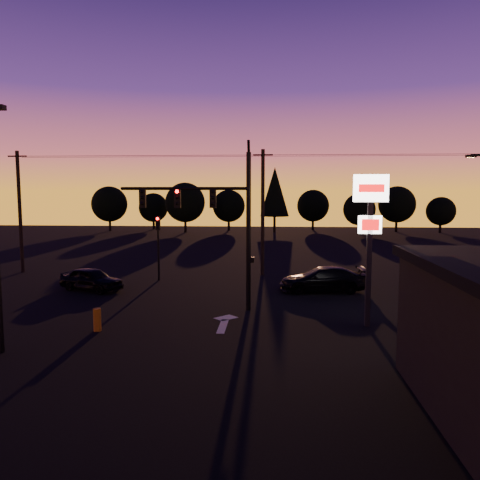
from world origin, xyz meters
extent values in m
plane|color=black|center=(0.00, 0.00, 0.00)|extent=(120.00, 120.00, 0.00)
cube|color=beige|center=(0.50, 1.00, 0.01)|extent=(0.35, 2.20, 0.01)
cube|color=beige|center=(0.50, 2.40, 0.01)|extent=(1.20, 1.20, 0.01)
cylinder|color=black|center=(1.50, 4.00, 4.00)|extent=(0.24, 0.24, 8.00)
cylinder|color=black|center=(1.50, 4.00, 8.20)|extent=(0.14, 0.52, 0.76)
cylinder|color=black|center=(-1.75, 4.00, 6.20)|extent=(6.50, 0.16, 0.16)
cube|color=black|center=(-0.30, 4.00, 5.70)|extent=(0.32, 0.22, 0.95)
sphere|color=black|center=(-0.30, 3.87, 6.05)|extent=(0.18, 0.18, 0.18)
sphere|color=black|center=(-0.30, 3.87, 5.75)|extent=(0.18, 0.18, 0.18)
sphere|color=black|center=(-0.30, 3.87, 5.45)|extent=(0.18, 0.18, 0.18)
cube|color=black|center=(-2.10, 4.00, 5.70)|extent=(0.32, 0.22, 0.95)
sphere|color=#FF0705|center=(-2.10, 3.87, 6.05)|extent=(0.18, 0.18, 0.18)
sphere|color=black|center=(-2.10, 3.87, 5.75)|extent=(0.18, 0.18, 0.18)
sphere|color=black|center=(-2.10, 3.87, 5.45)|extent=(0.18, 0.18, 0.18)
cube|color=black|center=(-3.90, 4.00, 5.70)|extent=(0.32, 0.22, 0.95)
sphere|color=black|center=(-3.90, 3.87, 6.05)|extent=(0.18, 0.18, 0.18)
sphere|color=black|center=(-3.90, 3.87, 5.75)|extent=(0.18, 0.18, 0.18)
sphere|color=black|center=(-3.90, 3.87, 5.45)|extent=(0.18, 0.18, 0.18)
cube|color=black|center=(1.68, 4.00, 2.60)|extent=(0.22, 0.18, 0.28)
cylinder|color=black|center=(-5.00, 11.50, 1.80)|extent=(0.14, 0.14, 3.60)
cube|color=black|center=(-5.00, 11.50, 3.90)|extent=(0.30, 0.20, 0.90)
sphere|color=#FF0705|center=(-5.00, 11.38, 4.22)|extent=(0.18, 0.18, 0.18)
sphere|color=black|center=(-5.00, 11.38, 3.94)|extent=(0.18, 0.18, 0.18)
sphere|color=black|center=(-5.00, 11.38, 3.66)|extent=(0.18, 0.18, 0.18)
cube|color=black|center=(7.00, 1.50, 3.20)|extent=(0.22, 0.22, 6.40)
cube|color=white|center=(7.00, 1.50, 6.20)|extent=(1.50, 0.25, 1.20)
cube|color=red|center=(7.00, 1.36, 6.20)|extent=(1.10, 0.02, 0.35)
cube|color=white|center=(7.00, 1.50, 4.60)|extent=(1.00, 0.22, 0.80)
cube|color=red|center=(7.00, 1.37, 4.60)|extent=(0.75, 0.02, 0.50)
cube|color=black|center=(12.80, 5.50, 7.85)|extent=(0.50, 0.22, 0.14)
plane|color=#FFB759|center=(12.80, 5.50, 7.77)|extent=(0.35, 0.35, 0.00)
cylinder|color=black|center=(-16.00, 14.00, 4.50)|extent=(0.26, 0.26, 9.00)
cube|color=black|center=(-16.00, 14.00, 8.60)|extent=(1.40, 0.10, 0.10)
cylinder|color=black|center=(2.00, 14.00, 4.50)|extent=(0.26, 0.26, 9.00)
cube|color=black|center=(2.00, 14.00, 8.60)|extent=(1.40, 0.10, 0.10)
cylinder|color=black|center=(-7.00, 13.40, 8.55)|extent=(18.00, 0.02, 0.02)
cylinder|color=black|center=(-7.00, 14.00, 8.60)|extent=(18.00, 0.02, 0.02)
cylinder|color=black|center=(-7.00, 14.60, 8.55)|extent=(18.00, 0.02, 0.02)
cylinder|color=black|center=(11.00, 13.40, 8.55)|extent=(18.00, 0.02, 0.02)
cylinder|color=black|center=(11.00, 14.00, 8.60)|extent=(18.00, 0.02, 0.02)
cylinder|color=black|center=(11.00, 14.60, 8.55)|extent=(18.00, 0.02, 0.02)
cube|color=black|center=(9.00, -3.48, 1.40)|extent=(2.20, 0.05, 1.60)
cylinder|color=#B86C0E|center=(-4.88, -0.07, 0.50)|extent=(0.33, 0.33, 1.00)
cylinder|color=black|center=(-22.00, 50.00, 0.81)|extent=(0.36, 0.36, 1.62)
sphere|color=black|center=(-22.00, 50.00, 4.06)|extent=(5.36, 5.36, 5.36)
cylinder|color=black|center=(-16.00, 53.00, 0.69)|extent=(0.36, 0.36, 1.38)
sphere|color=black|center=(-16.00, 53.00, 3.44)|extent=(4.54, 4.54, 4.54)
cylinder|color=black|center=(-10.00, 48.00, 0.88)|extent=(0.36, 0.36, 1.75)
sphere|color=black|center=(-10.00, 48.00, 4.38)|extent=(5.77, 5.78, 5.78)
cylinder|color=black|center=(-4.00, 52.00, 0.75)|extent=(0.36, 0.36, 1.50)
sphere|color=black|center=(-4.00, 52.00, 3.75)|extent=(4.95, 4.95, 4.95)
cylinder|color=black|center=(3.00, 49.00, 1.19)|extent=(0.36, 0.36, 2.38)
cone|color=black|center=(3.00, 49.00, 5.94)|extent=(4.18, 4.18, 7.12)
cylinder|color=black|center=(9.00, 54.00, 0.75)|extent=(0.36, 0.36, 1.50)
sphere|color=black|center=(9.00, 54.00, 3.75)|extent=(4.95, 4.95, 4.95)
cylinder|color=black|center=(15.00, 48.00, 0.69)|extent=(0.36, 0.36, 1.38)
sphere|color=black|center=(15.00, 48.00, 3.44)|extent=(4.54, 4.54, 4.54)
cylinder|color=black|center=(21.00, 51.00, 0.81)|extent=(0.36, 0.36, 1.62)
sphere|color=black|center=(21.00, 51.00, 4.06)|extent=(5.36, 5.36, 5.36)
cylinder|color=black|center=(27.00, 50.00, 0.62)|extent=(0.36, 0.36, 1.25)
sphere|color=black|center=(27.00, 50.00, 3.12)|extent=(4.12, 4.12, 4.12)
imported|color=black|center=(-8.35, 8.06, 0.70)|extent=(4.43, 3.08, 1.40)
imported|color=black|center=(5.75, 8.70, 0.75)|extent=(5.33, 2.54, 1.50)
camera|label=1|loc=(2.70, -19.44, 6.10)|focal=35.00mm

